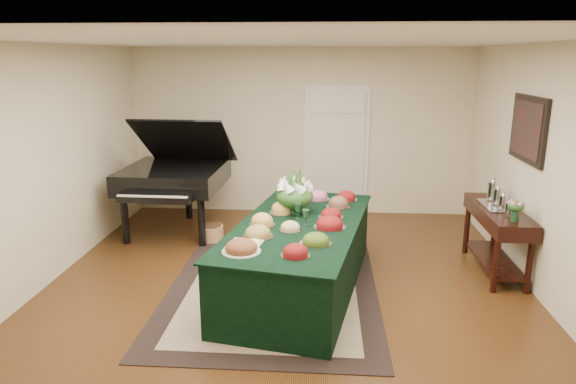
# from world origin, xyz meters

# --- Properties ---
(ground) EXTENTS (6.00, 6.00, 0.00)m
(ground) POSITION_xyz_m (0.00, 0.00, 0.00)
(ground) COLOR black
(ground) RESTS_ON ground
(area_rug) EXTENTS (2.33, 3.27, 0.01)m
(area_rug) POSITION_xyz_m (-0.15, 0.02, 0.01)
(area_rug) COLOR black
(area_rug) RESTS_ON ground
(kitchen_doorway) EXTENTS (1.05, 0.07, 2.10)m
(kitchen_doorway) POSITION_xyz_m (0.60, 2.97, 1.02)
(kitchen_doorway) COLOR silver
(kitchen_doorway) RESTS_ON ground
(buffet_table) EXTENTS (1.75, 2.89, 0.79)m
(buffet_table) POSITION_xyz_m (0.15, -0.03, 0.40)
(buffet_table) COLOR black
(buffet_table) RESTS_ON ground
(food_platters) EXTENTS (1.37, 2.27, 0.14)m
(food_platters) POSITION_xyz_m (0.14, 0.03, 0.84)
(food_platters) COLOR silver
(food_platters) RESTS_ON buffet_table
(cutting_board) EXTENTS (0.36, 0.36, 0.10)m
(cutting_board) POSITION_xyz_m (-0.34, -0.74, 0.82)
(cutting_board) COLOR tan
(cutting_board) RESTS_ON buffet_table
(green_goblets) EXTENTS (0.17, 0.30, 0.18)m
(green_goblets) POSITION_xyz_m (0.17, 0.02, 0.88)
(green_goblets) COLOR #16371F
(green_goblets) RESTS_ON buffet_table
(floral_centerpiece) EXTENTS (0.44, 0.44, 0.44)m
(floral_centerpiece) POSITION_xyz_m (0.08, 0.34, 1.05)
(floral_centerpiece) COLOR #16371F
(floral_centerpiece) RESTS_ON buffet_table
(grand_piano) EXTENTS (1.55, 1.73, 1.72)m
(grand_piano) POSITION_xyz_m (-1.78, 1.83, 0.86)
(grand_piano) COLOR black
(grand_piano) RESTS_ON ground
(wicker_basket) EXTENTS (0.35, 0.35, 0.22)m
(wicker_basket) POSITION_xyz_m (-1.18, 1.47, 0.11)
(wicker_basket) COLOR #97653C
(wicker_basket) RESTS_ON ground
(mahogany_sideboard) EXTENTS (0.45, 1.42, 0.81)m
(mahogany_sideboard) POSITION_xyz_m (2.50, 0.66, 0.62)
(mahogany_sideboard) COLOR black
(mahogany_sideboard) RESTS_ON ground
(tea_service) EXTENTS (0.34, 0.74, 0.30)m
(tea_service) POSITION_xyz_m (2.50, 0.70, 0.92)
(tea_service) COLOR silver
(tea_service) RESTS_ON mahogany_sideboard
(pink_bouquet) EXTENTS (0.19, 0.19, 0.25)m
(pink_bouquet) POSITION_xyz_m (2.50, 0.15, 0.97)
(pink_bouquet) COLOR #16371F
(pink_bouquet) RESTS_ON mahogany_sideboard
(wall_painting) EXTENTS (0.05, 0.95, 0.75)m
(wall_painting) POSITION_xyz_m (2.72, 0.66, 1.75)
(wall_painting) COLOR black
(wall_painting) RESTS_ON ground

